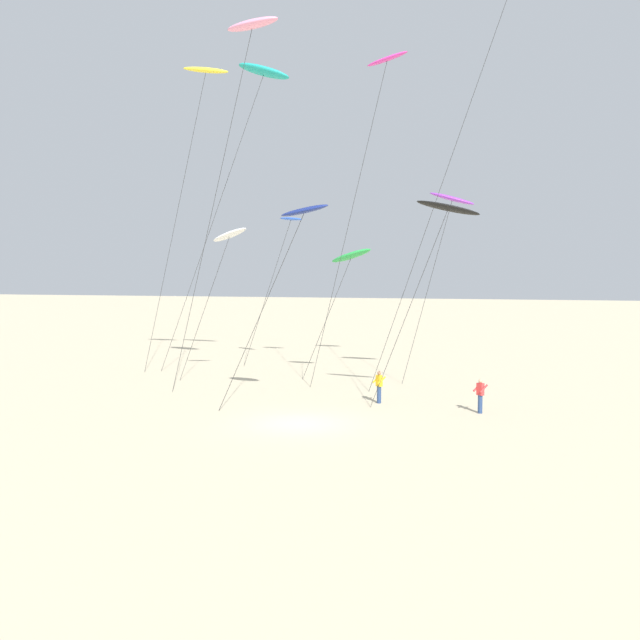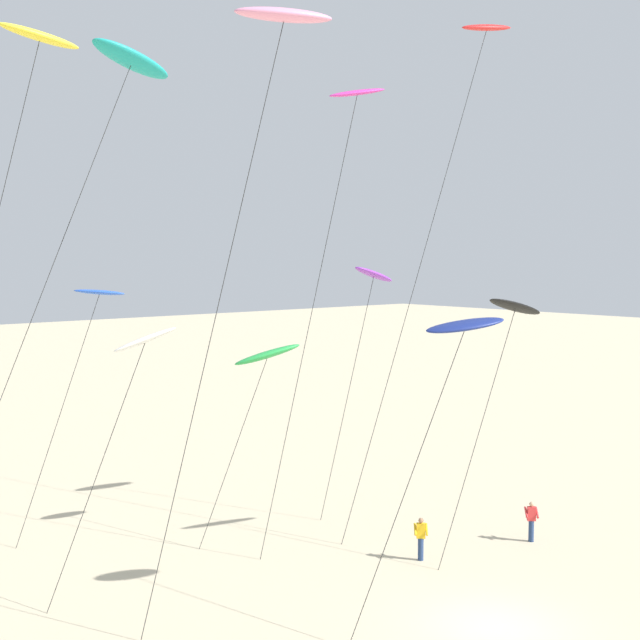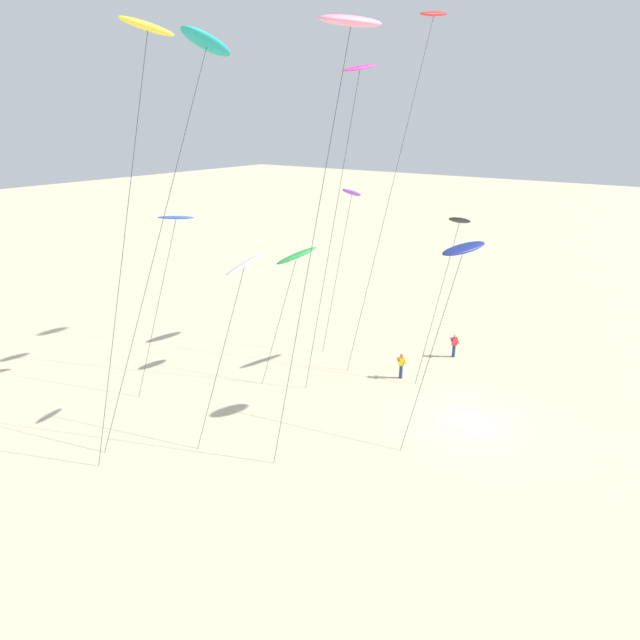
{
  "view_description": "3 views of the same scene",
  "coord_description": "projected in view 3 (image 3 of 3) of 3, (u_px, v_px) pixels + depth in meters",
  "views": [
    {
      "loc": [
        8.27,
        -30.98,
        7.02
      ],
      "look_at": [
        -0.74,
        6.96,
        4.15
      ],
      "focal_mm": 40.76,
      "sensor_mm": 36.0,
      "label": 1
    },
    {
      "loc": [
        -21.96,
        -17.11,
        11.86
      ],
      "look_at": [
        1.64,
        10.49,
        9.13
      ],
      "focal_mm": 49.46,
      "sensor_mm": 36.0,
      "label": 2
    },
    {
      "loc": [
        -25.94,
        -8.45,
        15.63
      ],
      "look_at": [
        -0.36,
        9.9,
        3.98
      ],
      "focal_mm": 30.57,
      "sensor_mm": 36.0,
      "label": 3
    }
  ],
  "objects": [
    {
      "name": "kite_pink",
      "position": [
        351.0,
        23.0,
        23.06
      ],
      "size": [
        6.84,
        2.15,
        19.81
      ],
      "color": "pink",
      "rests_on": "ground"
    },
    {
      "name": "kite_red",
      "position": [
        433.0,
        18.0,
        33.64
      ],
      "size": [
        8.92,
        1.71,
        22.1
      ],
      "color": "red",
      "rests_on": "ground"
    },
    {
      "name": "kite_flyer_middle",
      "position": [
        401.0,
        365.0,
        34.66
      ],
      "size": [
        0.73,
        0.73,
        1.67
      ],
      "color": "navy",
      "rests_on": "ground"
    },
    {
      "name": "kite_blue",
      "position": [
        175.0,
        220.0,
        31.54
      ],
      "size": [
        4.67,
        1.56,
        10.47
      ],
      "color": "blue",
      "rests_on": "ground"
    },
    {
      "name": "kite_magenta",
      "position": [
        359.0,
        73.0,
        30.43
      ],
      "size": [
        5.77,
        1.36,
        18.68
      ],
      "color": "#D8339E",
      "rests_on": "ground"
    },
    {
      "name": "kite_white",
      "position": [
        244.0,
        266.0,
        26.8
      ],
      "size": [
        4.76,
        1.12,
        9.46
      ],
      "color": "white",
      "rests_on": "ground"
    },
    {
      "name": "kite_black",
      "position": [
        460.0,
        221.0,
        33.32
      ],
      "size": [
        5.28,
        0.94,
        10.34
      ],
      "color": "black",
      "rests_on": "ground"
    },
    {
      "name": "kite_teal",
      "position": [
        206.0,
        44.0,
        25.83
      ],
      "size": [
        9.44,
        1.78,
        19.86
      ],
      "color": "teal",
      "rests_on": "ground"
    },
    {
      "name": "kite_green",
      "position": [
        297.0,
        256.0,
        33.66
      ],
      "size": [
        4.63,
        1.91,
        8.27
      ],
      "color": "green",
      "rests_on": "ground"
    },
    {
      "name": "kite_flyer_nearest",
      "position": [
        454.0,
        345.0,
        37.78
      ],
      "size": [
        0.73,
        0.73,
        1.67
      ],
      "color": "navy",
      "rests_on": "ground"
    },
    {
      "name": "ground_plane",
      "position": [
        470.0,
        423.0,
        29.81
      ],
      "size": [
        260.0,
        260.0,
        0.0
      ],
      "primitive_type": "plane",
      "color": "beige"
    },
    {
      "name": "kite_yellow",
      "position": [
        147.0,
        30.0,
        22.78
      ],
      "size": [
        6.39,
        1.21,
        19.65
      ],
      "color": "yellow",
      "rests_on": "ground"
    },
    {
      "name": "kite_navy",
      "position": [
        464.0,
        249.0,
        27.08
      ],
      "size": [
        5.92,
        1.94,
        9.96
      ],
      "color": "navy",
      "rests_on": "ground"
    },
    {
      "name": "kite_purple",
      "position": [
        352.0,
        194.0,
        36.97
      ],
      "size": [
        4.19,
        1.08,
        11.41
      ],
      "color": "purple",
      "rests_on": "ground"
    }
  ]
}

